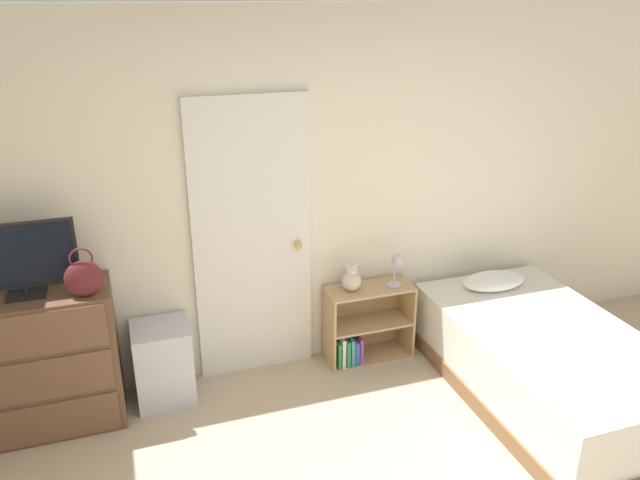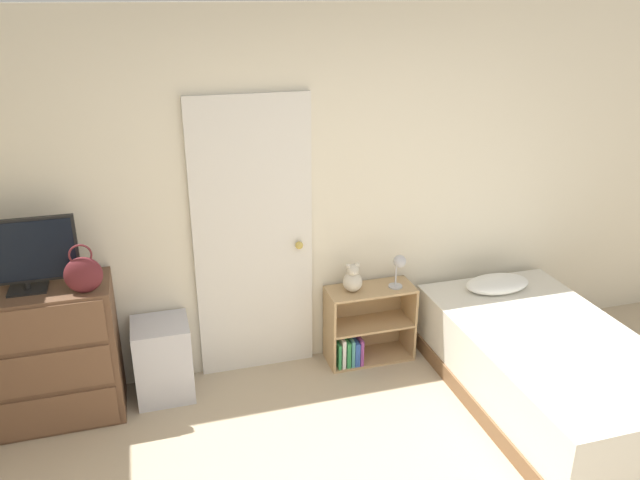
% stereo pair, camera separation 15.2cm
% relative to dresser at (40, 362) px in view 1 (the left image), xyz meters
% --- Properties ---
extents(wall_back, '(10.00, 0.06, 2.55)m').
position_rel_dresser_xyz_m(wall_back, '(1.80, 0.27, 0.81)').
color(wall_back, beige).
rests_on(wall_back, ground_plane).
extents(door_closed, '(0.83, 0.09, 2.01)m').
position_rel_dresser_xyz_m(door_closed, '(1.42, 0.22, 0.54)').
color(door_closed, silver).
rests_on(door_closed, ground_plane).
extents(dresser, '(0.93, 0.45, 0.93)m').
position_rel_dresser_xyz_m(dresser, '(0.00, 0.00, 0.00)').
color(dresser, brown).
rests_on(dresser, ground_plane).
extents(tv, '(0.64, 0.16, 0.46)m').
position_rel_dresser_xyz_m(tv, '(-0.00, -0.01, 0.70)').
color(tv, black).
rests_on(tv, dresser).
extents(handbag, '(0.22, 0.10, 0.31)m').
position_rel_dresser_xyz_m(handbag, '(0.34, -0.14, 0.59)').
color(handbag, '#591E23').
rests_on(handbag, dresser).
extents(storage_bin, '(0.38, 0.36, 0.55)m').
position_rel_dresser_xyz_m(storage_bin, '(0.74, 0.04, -0.19)').
color(storage_bin, silver).
rests_on(storage_bin, ground_plane).
extents(bookshelf, '(0.65, 0.28, 0.59)m').
position_rel_dresser_xyz_m(bookshelf, '(2.19, 0.09, -0.22)').
color(bookshelf, tan).
rests_on(bookshelf, ground_plane).
extents(teddy_bear, '(0.14, 0.14, 0.22)m').
position_rel_dresser_xyz_m(teddy_bear, '(2.11, 0.08, 0.22)').
color(teddy_bear, beige).
rests_on(teddy_bear, bookshelf).
extents(desk_lamp, '(0.12, 0.11, 0.26)m').
position_rel_dresser_xyz_m(desk_lamp, '(2.45, 0.04, 0.30)').
color(desk_lamp, '#B2B2B7').
rests_on(desk_lamp, bookshelf).
extents(bed, '(1.12, 1.95, 0.61)m').
position_rel_dresser_xyz_m(bed, '(3.22, -0.74, -0.21)').
color(bed, brown).
rests_on(bed, ground_plane).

